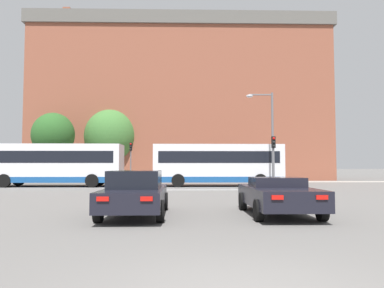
{
  "coord_description": "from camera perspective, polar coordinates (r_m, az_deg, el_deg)",
  "views": [
    {
      "loc": [
        -0.7,
        -4.6,
        1.6
      ],
      "look_at": [
        0.0,
        26.1,
        3.41
      ],
      "focal_mm": 35.0,
      "sensor_mm": 36.0,
      "label": 1
    }
  ],
  "objects": [
    {
      "name": "stop_line_strip",
      "position": [
        25.21,
        0.28,
        -7.0
      ],
      "size": [
        8.68,
        0.3,
        0.01
      ],
      "primitive_type": "cube",
      "color": "silver",
      "rests_on": "ground_plane"
    },
    {
      "name": "far_pavement",
      "position": [
        37.84,
        -0.25,
        -5.79
      ],
      "size": [
        69.64,
        2.5,
        0.01
      ],
      "primitive_type": "cube",
      "color": "#A09B91",
      "rests_on": "ground_plane"
    },
    {
      "name": "brick_civic_building",
      "position": [
        47.31,
        -1.7,
        6.27
      ],
      "size": [
        34.96,
        12.35,
        21.41
      ],
      "color": "brown",
      "rests_on": "ground_plane"
    },
    {
      "name": "car_saloon_left",
      "position": [
        12.35,
        -8.57,
        -7.34
      ],
      "size": [
        2.01,
        4.93,
        1.45
      ],
      "rotation": [
        0.0,
        0.0,
        0.01
      ],
      "color": "black",
      "rests_on": "ground_plane"
    },
    {
      "name": "car_roadster_right",
      "position": [
        12.69,
        12.93,
        -7.58
      ],
      "size": [
        2.09,
        4.6,
        1.23
      ],
      "rotation": [
        0.0,
        0.0,
        0.0
      ],
      "color": "black",
      "rests_on": "ground_plane"
    },
    {
      "name": "bus_crossing_lead",
      "position": [
        29.8,
        3.95,
        -3.04
      ],
      "size": [
        10.11,
        2.77,
        3.29
      ],
      "rotation": [
        0.0,
        0.0,
        1.57
      ],
      "color": "silver",
      "rests_on": "ground_plane"
    },
    {
      "name": "bus_crossing_trailing",
      "position": [
        31.15,
        -20.26,
        -2.86
      ],
      "size": [
        10.52,
        2.73,
        3.29
      ],
      "rotation": [
        0.0,
        0.0,
        1.57
      ],
      "color": "silver",
      "rests_on": "ground_plane"
    },
    {
      "name": "traffic_light_far_right",
      "position": [
        38.04,
        8.64,
        -1.88
      ],
      "size": [
        0.26,
        0.31,
        3.78
      ],
      "color": "slate",
      "rests_on": "ground_plane"
    },
    {
      "name": "traffic_light_far_left",
      "position": [
        37.72,
        -9.32,
        -1.72
      ],
      "size": [
        0.26,
        0.31,
        3.93
      ],
      "color": "slate",
      "rests_on": "ground_plane"
    },
    {
      "name": "traffic_light_near_right",
      "position": [
        26.27,
        12.34,
        -1.39
      ],
      "size": [
        0.26,
        0.31,
        3.64
      ],
      "color": "slate",
      "rests_on": "ground_plane"
    },
    {
      "name": "street_lamp_junction",
      "position": [
        27.89,
        11.49,
        2.19
      ],
      "size": [
        2.0,
        0.36,
        6.98
      ],
      "color": "slate",
      "rests_on": "ground_plane"
    },
    {
      "name": "pedestrian_waiting",
      "position": [
        39.56,
        13.79,
        -4.01
      ],
      "size": [
        0.26,
        0.4,
        1.83
      ],
      "rotation": [
        0.0,
        0.0,
        4.73
      ],
      "color": "black",
      "rests_on": "ground_plane"
    },
    {
      "name": "pedestrian_walking_east",
      "position": [
        38.74,
        6.7,
        -4.37
      ],
      "size": [
        0.45,
        0.34,
        1.57
      ],
      "rotation": [
        0.0,
        0.0,
        3.48
      ],
      "color": "black",
      "rests_on": "ground_plane"
    },
    {
      "name": "tree_by_building",
      "position": [
        39.82,
        -20.4,
        1.31
      ],
      "size": [
        4.18,
        4.18,
        6.92
      ],
      "color": "#4C3823",
      "rests_on": "ground_plane"
    },
    {
      "name": "tree_kerbside",
      "position": [
        42.44,
        -12.31,
        1.14
      ],
      "size": [
        5.73,
        5.73,
        7.9
      ],
      "color": "#4C3823",
      "rests_on": "ground_plane"
    }
  ]
}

